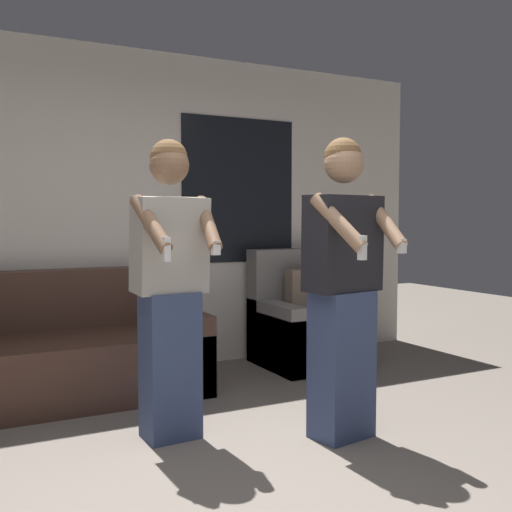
{
  "coord_description": "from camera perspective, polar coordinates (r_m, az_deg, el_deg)",
  "views": [
    {
      "loc": [
        -1.23,
        -2.25,
        1.29
      ],
      "look_at": [
        0.35,
        0.84,
        1.08
      ],
      "focal_mm": 42.0,
      "sensor_mm": 36.0,
      "label": 1
    }
  ],
  "objects": [
    {
      "name": "couch",
      "position": [
        4.62,
        -17.23,
        -8.93
      ],
      "size": [
        1.85,
        0.96,
        0.9
      ],
      "color": "#472D23",
      "rests_on": "ground_plane"
    },
    {
      "name": "ground_plane",
      "position": [
        2.87,
        1.51,
        -23.14
      ],
      "size": [
        14.0,
        14.0,
        0.0
      ],
      "primitive_type": "plane",
      "color": "slate"
    },
    {
      "name": "person_left",
      "position": [
        3.52,
        -8.17,
        -2.89
      ],
      "size": [
        0.48,
        0.48,
        1.75
      ],
      "color": "#384770",
      "rests_on": "ground_plane"
    },
    {
      "name": "wall_back",
      "position": [
        5.11,
        -12.99,
        4.17
      ],
      "size": [
        5.96,
        0.07,
        2.7
      ],
      "color": "silver",
      "rests_on": "ground_plane"
    },
    {
      "name": "armchair",
      "position": [
        5.37,
        4.83,
        -6.63
      ],
      "size": [
        0.84,
        0.8,
        1.02
      ],
      "color": "slate",
      "rests_on": "ground_plane"
    },
    {
      "name": "person_right",
      "position": [
        3.53,
        8.3,
        -2.93
      ],
      "size": [
        0.51,
        0.51,
        1.76
      ],
      "color": "#384770",
      "rests_on": "ground_plane"
    }
  ]
}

